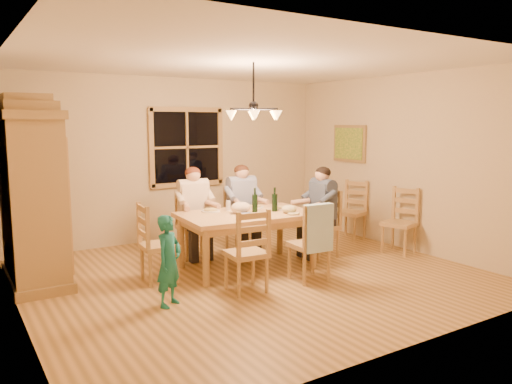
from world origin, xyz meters
TOP-DOWN VIEW (x-y plane):
  - floor at (0.00, 0.00)m, footprint 5.50×5.50m
  - ceiling at (0.00, 0.00)m, footprint 5.50×5.00m
  - wall_back at (0.00, 2.50)m, footprint 5.50×0.02m
  - wall_left at (-2.75, 0.00)m, footprint 0.02×5.00m
  - wall_right at (2.75, 0.00)m, footprint 0.02×5.00m
  - window at (0.20, 2.47)m, footprint 1.30×0.06m
  - painting at (2.71, 1.20)m, footprint 0.06×0.78m
  - chandelier at (-0.00, 0.00)m, footprint 0.77×0.68m
  - armoire at (-2.42, 1.19)m, footprint 0.66×1.40m
  - dining_table at (0.10, 0.33)m, footprint 1.83×1.20m
  - chair_far_left at (-0.29, 1.19)m, footprint 0.47×0.45m
  - chair_far_right at (0.50, 1.14)m, footprint 0.47×0.45m
  - chair_near_left at (-0.40, -0.47)m, footprint 0.47×0.45m
  - chair_near_right at (0.48, -0.53)m, footprint 0.47×0.45m
  - chair_end_left at (-1.12, 0.41)m, footprint 0.45×0.47m
  - chair_end_right at (1.32, 0.24)m, footprint 0.45×0.47m
  - adult_woman at (-0.29, 1.19)m, footprint 0.41×0.44m
  - adult_plaid_man at (0.50, 1.14)m, footprint 0.41×0.44m
  - adult_slate_man at (1.32, 0.24)m, footprint 0.44×0.41m
  - towel at (0.47, -0.72)m, footprint 0.39×0.13m
  - wine_bottle_a at (0.23, 0.34)m, footprint 0.08×0.08m
  - wine_bottle_b at (0.48, 0.23)m, footprint 0.08×0.08m
  - plate_woman at (-0.27, 0.68)m, footprint 0.26×0.26m
  - plate_plaid at (0.39, 0.60)m, footprint 0.26×0.26m
  - plate_slate at (0.68, 0.30)m, footprint 0.26×0.26m
  - wine_glass_a at (-0.03, 0.61)m, footprint 0.06×0.06m
  - wine_glass_b at (0.63, 0.42)m, footprint 0.06×0.06m
  - cap at (0.57, 0.02)m, footprint 0.20×0.20m
  - napkin at (-0.02, 0.17)m, footprint 0.19×0.15m
  - cloth_bundle at (0.02, 0.35)m, footprint 0.28×0.22m
  - child at (-1.34, -0.43)m, footprint 0.43×0.40m
  - chair_spare_front at (2.45, -0.22)m, footprint 0.53×0.54m
  - chair_spare_back at (2.45, 0.85)m, footprint 0.53×0.55m

SIDE VIEW (x-z plane):
  - floor at x=0.00m, z-range 0.00..0.00m
  - chair_far_left at x=-0.29m, z-range -0.19..0.80m
  - chair_far_right at x=0.50m, z-range -0.19..0.80m
  - chair_near_left at x=-0.40m, z-range -0.19..0.80m
  - chair_near_right at x=0.48m, z-range -0.19..0.80m
  - chair_end_left at x=-1.12m, z-range -0.19..0.80m
  - chair_end_right at x=1.32m, z-range -0.19..0.80m
  - chair_spare_front at x=2.45m, z-range -0.19..0.80m
  - chair_spare_back at x=2.45m, z-range -0.19..0.80m
  - child at x=-1.34m, z-range 0.00..0.99m
  - dining_table at x=0.10m, z-range 0.28..1.04m
  - towel at x=0.47m, z-range 0.41..0.99m
  - plate_woman at x=-0.27m, z-range 0.76..0.78m
  - plate_plaid at x=0.39m, z-range 0.76..0.78m
  - plate_slate at x=0.68m, z-range 0.76..0.78m
  - napkin at x=-0.02m, z-range 0.76..0.79m
  - cap at x=0.57m, z-range 0.76..0.87m
  - wine_glass_a at x=-0.03m, z-range 0.76..0.90m
  - wine_glass_b at x=0.63m, z-range 0.76..0.90m
  - cloth_bundle at x=0.02m, z-range 0.76..0.91m
  - adult_woman at x=-0.29m, z-range 0.40..1.28m
  - adult_plaid_man at x=0.50m, z-range 0.40..1.28m
  - adult_slate_man at x=1.32m, z-range 0.40..1.28m
  - wine_bottle_a at x=0.23m, z-range 0.76..1.09m
  - wine_bottle_b at x=0.48m, z-range 0.76..1.09m
  - armoire at x=-2.42m, z-range -0.09..2.21m
  - wall_back at x=0.00m, z-range 0.00..2.70m
  - wall_left at x=-2.75m, z-range 0.00..2.70m
  - wall_right at x=2.75m, z-range 0.00..2.70m
  - window at x=0.20m, z-range 0.90..2.20m
  - painting at x=2.71m, z-range 1.28..1.92m
  - chandelier at x=0.00m, z-range 1.72..2.43m
  - ceiling at x=0.00m, z-range 2.69..2.71m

